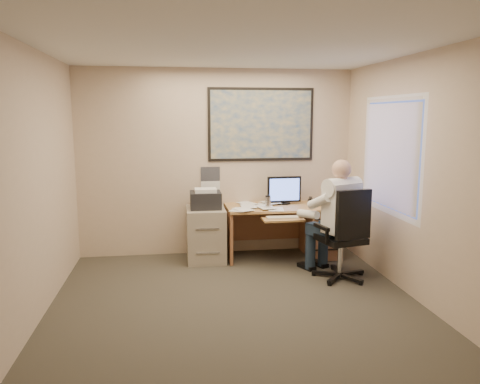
{
  "coord_description": "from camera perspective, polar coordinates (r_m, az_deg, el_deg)",
  "views": [
    {
      "loc": [
        -0.67,
        -4.54,
        2.03
      ],
      "look_at": [
        0.2,
        1.3,
        1.06
      ],
      "focal_mm": 35.0,
      "sensor_mm": 36.0,
      "label": 1
    }
  ],
  "objects": [
    {
      "name": "office_chair",
      "position": [
        5.99,
        12.21,
        -7.29
      ],
      "size": [
        0.83,
        0.83,
        1.16
      ],
      "rotation": [
        0.0,
        0.0,
        0.22
      ],
      "color": "black",
      "rests_on": "ground"
    },
    {
      "name": "person",
      "position": [
        5.97,
        12.17,
        -3.29
      ],
      "size": [
        0.94,
        1.08,
        1.5
      ],
      "primitive_type": null,
      "rotation": [
        0.0,
        0.0,
        0.42
      ],
      "color": "white",
      "rests_on": "office_chair"
    },
    {
      "name": "window_blinds",
      "position": [
        5.97,
        17.84,
        4.25
      ],
      "size": [
        0.06,
        1.4,
        1.3
      ],
      "primitive_type": null,
      "color": "beige",
      "rests_on": "room_shell"
    },
    {
      "name": "room_shell",
      "position": [
        4.64,
        -0.08,
        0.87
      ],
      "size": [
        4.0,
        4.5,
        2.7
      ],
      "color": "#38342B",
      "rests_on": "ground"
    },
    {
      "name": "desk",
      "position": [
        6.9,
        7.77,
        -4.07
      ],
      "size": [
        1.6,
        0.97,
        1.15
      ],
      "color": "tan",
      "rests_on": "ground"
    },
    {
      "name": "filing_cabinet",
      "position": [
        6.63,
        -4.18,
        -4.57
      ],
      "size": [
        0.54,
        0.65,
        1.03
      ],
      "rotation": [
        0.0,
        0.0,
        -0.01
      ],
      "color": "#A39883",
      "rests_on": "ground"
    },
    {
      "name": "world_map",
      "position": [
        6.9,
        2.59,
        8.21
      ],
      "size": [
        1.56,
        0.03,
        1.06
      ],
      "primitive_type": "cube",
      "color": "#1E4C93",
      "rests_on": "room_shell"
    },
    {
      "name": "wall_calendar",
      "position": [
        6.87,
        -3.63,
        1.33
      ],
      "size": [
        0.28,
        0.01,
        0.42
      ],
      "primitive_type": "cube",
      "color": "white",
      "rests_on": "room_shell"
    }
  ]
}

